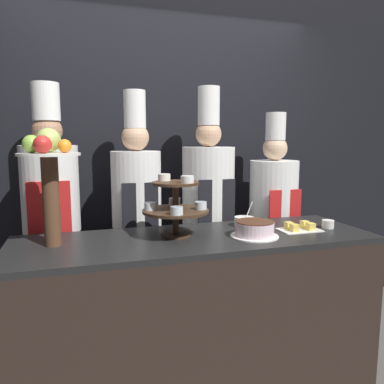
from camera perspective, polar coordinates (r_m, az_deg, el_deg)
The scene contains 12 objects.
wall_back at distance 3.06m, azimuth -4.75°, elevation 5.88°, with size 10.00×0.06×2.80m.
buffet_counter at distance 2.37m, azimuth 0.75°, elevation -18.01°, with size 2.10×0.67×0.95m.
tiered_stand at distance 2.17m, azimuth -2.51°, elevation -1.88°, with size 0.39×0.39×0.36m.
fruit_pedestal at distance 2.10m, azimuth -21.05°, elevation 3.47°, with size 0.32×0.32×0.62m.
cake_round at distance 2.22m, azimuth 9.51°, elevation -5.62°, with size 0.28×0.28×0.09m.
cup_white at distance 2.55m, azimuth 20.00°, elevation -4.62°, with size 0.08×0.08×0.05m.
cake_square_tray at distance 2.43m, azimuth 16.08°, elevation -5.25°, with size 0.26×0.16×0.05m.
serving_bowl_far at distance 2.48m, azimuth 7.95°, elevation -4.45°, with size 0.13×0.13×0.16m.
chef_left at distance 2.66m, azimuth -20.61°, elevation -3.06°, with size 0.37×0.37×1.87m.
chef_center_left at distance 2.69m, azimuth -8.40°, elevation -3.08°, with size 0.35×0.35×1.84m.
chef_center_right at distance 2.81m, azimuth 2.48°, elevation -2.37°, with size 0.39×0.39×1.89m.
chef_right at distance 3.05m, azimuth 12.25°, elevation -3.22°, with size 0.38×0.38×1.72m.
Camera 1 is at (-0.65, -1.69, 1.51)m, focal length 35.00 mm.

